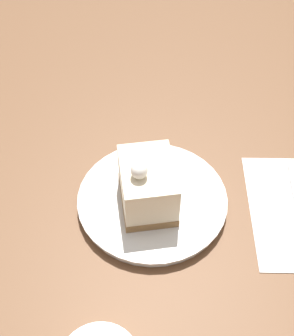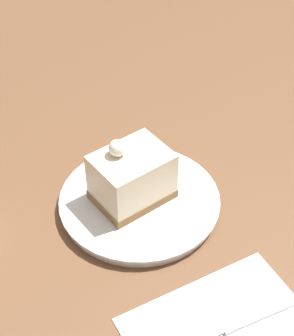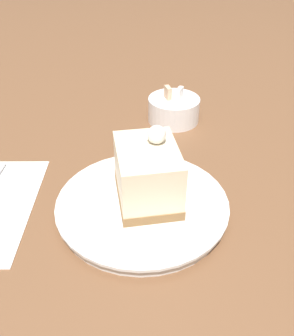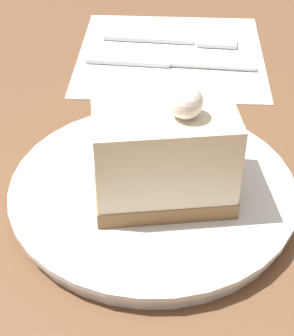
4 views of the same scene
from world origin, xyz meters
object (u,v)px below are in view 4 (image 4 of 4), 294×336
at_px(fork, 183,41).
at_px(knife, 154,62).
at_px(plate, 153,191).
at_px(cake_slice, 163,150).

bearing_deg(fork, knife, -26.46).
relative_size(plate, fork, 1.46).
xyz_separation_m(cake_slice, fork, (-0.28, 0.01, -0.05)).
height_order(plate, cake_slice, cake_slice).
relative_size(plate, cake_slice, 1.97).
distance_m(plate, knife, 0.22).
bearing_deg(knife, plate, 5.84).
height_order(cake_slice, fork, cake_slice).
bearing_deg(plate, knife, -176.32).
distance_m(plate, fork, 0.28).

